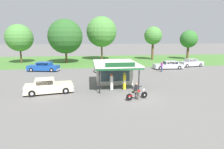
# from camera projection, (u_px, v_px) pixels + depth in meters

# --- Properties ---
(ground_plane) EXTENTS (300.00, 300.00, 0.00)m
(ground_plane) POSITION_uv_depth(u_px,v_px,m) (135.00, 97.00, 18.29)
(ground_plane) COLOR slate
(grass_verge_strip) EXTENTS (120.00, 24.00, 0.01)m
(grass_verge_strip) POSITION_uv_depth(u_px,v_px,m) (106.00, 60.00, 47.49)
(grass_verge_strip) COLOR #477A33
(grass_verge_strip) RESTS_ON ground
(service_station_kiosk) EXTENTS (5.02, 6.88, 3.22)m
(service_station_kiosk) POSITION_uv_depth(u_px,v_px,m) (114.00, 70.00, 23.40)
(service_station_kiosk) COLOR beige
(service_station_kiosk) RESTS_ON ground
(gas_pump_nearside) EXTENTS (0.44, 0.44, 1.87)m
(gas_pump_nearside) POSITION_uv_depth(u_px,v_px,m) (112.00, 83.00, 20.30)
(gas_pump_nearside) COLOR slate
(gas_pump_nearside) RESTS_ON ground
(gas_pump_offside) EXTENTS (0.44, 0.44, 1.95)m
(gas_pump_offside) POSITION_uv_depth(u_px,v_px,m) (124.00, 82.00, 20.47)
(gas_pump_offside) COLOR slate
(gas_pump_offside) RESTS_ON ground
(motorcycle_with_rider) EXTENTS (2.20, 0.93, 1.58)m
(motorcycle_with_rider) POSITION_uv_depth(u_px,v_px,m) (137.00, 93.00, 17.40)
(motorcycle_with_rider) COLOR black
(motorcycle_with_rider) RESTS_ON ground
(featured_classic_sedan) EXTENTS (5.14, 2.75, 1.54)m
(featured_classic_sedan) POSITION_uv_depth(u_px,v_px,m) (48.00, 86.00, 19.41)
(featured_classic_sedan) COLOR beige
(featured_classic_sedan) RESTS_ON ground
(parked_car_back_row_far_left) EXTENTS (5.58, 2.83, 1.55)m
(parked_car_back_row_far_left) POSITION_uv_depth(u_px,v_px,m) (44.00, 67.00, 32.09)
(parked_car_back_row_far_left) COLOR #19479E
(parked_car_back_row_far_left) RESTS_ON ground
(parked_car_back_row_centre_right) EXTENTS (5.48, 2.10, 1.43)m
(parked_car_back_row_centre_right) POSITION_uv_depth(u_px,v_px,m) (169.00, 65.00, 34.41)
(parked_car_back_row_centre_right) COLOR #B7B7BC
(parked_car_back_row_centre_right) RESTS_ON ground
(parked_car_back_row_far_right) EXTENTS (5.51, 2.50, 1.54)m
(parked_car_back_row_far_right) POSITION_uv_depth(u_px,v_px,m) (110.00, 67.00, 31.68)
(parked_car_back_row_far_right) COLOR #E55993
(parked_car_back_row_far_right) RESTS_ON ground
(parked_car_back_row_centre_left) EXTENTS (5.25, 2.71, 1.52)m
(parked_car_back_row_centre_left) POSITION_uv_depth(u_px,v_px,m) (191.00, 63.00, 37.17)
(parked_car_back_row_centre_left) COLOR #B7B7BC
(parked_car_back_row_centre_left) RESTS_ON ground
(bystander_chatting_near_pumps) EXTENTS (0.34, 0.34, 1.76)m
(bystander_chatting_near_pumps) POSITION_uv_depth(u_px,v_px,m) (162.00, 66.00, 31.36)
(bystander_chatting_near_pumps) COLOR #2D3351
(bystander_chatting_near_pumps) RESTS_ON ground
(tree_oak_right) EXTENTS (4.46, 4.46, 8.37)m
(tree_oak_right) POSITION_uv_depth(u_px,v_px,m) (153.00, 36.00, 47.44)
(tree_oak_right) COLOR brown
(tree_oak_right) RESTS_ON ground
(tree_oak_distant_spare) EXTENTS (7.52, 7.52, 10.80)m
(tree_oak_distant_spare) POSITION_uv_depth(u_px,v_px,m) (102.00, 33.00, 46.77)
(tree_oak_distant_spare) COLOR brown
(tree_oak_distant_spare) RESTS_ON ground
(tree_oak_far_left) EXTENTS (7.54, 7.54, 9.66)m
(tree_oak_far_left) POSITION_uv_depth(u_px,v_px,m) (65.00, 37.00, 41.16)
(tree_oak_far_left) COLOR brown
(tree_oak_far_left) RESTS_ON ground
(tree_oak_centre) EXTENTS (5.92, 5.92, 8.54)m
(tree_oak_centre) POSITION_uv_depth(u_px,v_px,m) (19.00, 38.00, 41.26)
(tree_oak_centre) COLOR brown
(tree_oak_centre) RESTS_ON ground
(tree_oak_left) EXTENTS (4.46, 4.46, 7.49)m
(tree_oak_left) POSITION_uv_depth(u_px,v_px,m) (189.00, 39.00, 48.67)
(tree_oak_left) COLOR brown
(tree_oak_left) RESTS_ON ground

